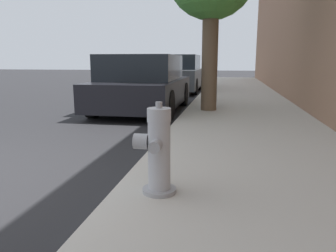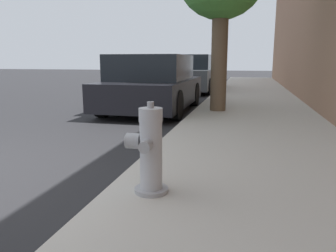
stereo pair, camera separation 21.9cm
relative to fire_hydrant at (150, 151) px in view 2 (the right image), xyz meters
name	(u,v)px [view 2 (the right image)]	position (x,y,z in m)	size (l,w,h in m)	color
sidewalk_slab	(262,211)	(0.92, 0.00, -0.43)	(2.65, 40.00, 0.14)	#B7B2A8
fire_hydrant	(150,151)	(0.00, 0.00, 0.00)	(0.36, 0.39, 0.77)	#97979C
parked_car_near	(153,85)	(-1.53, 5.29, 0.16)	(1.89, 3.81, 1.38)	black
parked_car_mid	(192,74)	(-1.46, 10.62, 0.20)	(1.78, 3.93, 1.47)	#4C5156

